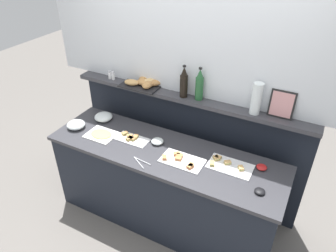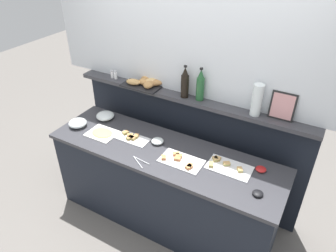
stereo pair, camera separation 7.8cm
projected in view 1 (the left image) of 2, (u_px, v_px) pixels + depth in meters
ground_plane at (188, 183)px, 3.83m from camera, size 12.00×12.00×0.00m
buffet_counter at (164, 187)px, 3.14m from camera, size 2.24×0.67×0.89m
back_ledge_unit at (187, 143)px, 3.40m from camera, size 2.46×0.22×1.25m
upper_wall_panel at (193, 22)px, 2.73m from camera, size 3.06×0.08×1.35m
sandwich_platter_front at (228, 165)px, 2.71m from camera, size 0.38×0.22×0.04m
sandwich_platter_rear at (132, 138)px, 3.04m from camera, size 0.33×0.16×0.04m
sandwich_platter_side at (182, 160)px, 2.77m from camera, size 0.38×0.21×0.04m
cold_cuts_platter at (101, 134)px, 3.10m from camera, size 0.29×0.24×0.02m
glass_bowl_large at (157, 141)px, 2.98m from camera, size 0.12×0.12×0.05m
glass_bowl_medium at (76, 125)px, 3.20m from camera, size 0.18×0.18×0.07m
glass_bowl_small at (104, 117)px, 3.33m from camera, size 0.19×0.19×0.08m
condiment_bowl_teal at (262, 167)px, 2.68m from camera, size 0.09×0.09×0.03m
condiment_bowl_cream at (260, 191)px, 2.44m from camera, size 0.08×0.08×0.03m
serving_tongs at (140, 162)px, 2.76m from camera, size 0.19×0.10×0.01m
wine_bottle_dark at (184, 83)px, 2.95m from camera, size 0.08×0.08×0.32m
wine_bottle_green at (199, 85)px, 2.91m from camera, size 0.08×0.08×0.32m
salt_shaker at (110, 75)px, 3.35m from camera, size 0.03×0.03×0.09m
pepper_shaker at (113, 76)px, 3.33m from camera, size 0.03×0.03×0.09m
bread_basket at (144, 83)px, 3.19m from camera, size 0.41×0.28×0.08m
framed_picture at (282, 104)px, 2.65m from camera, size 0.21×0.05×0.24m
water_carafe at (256, 99)px, 2.69m from camera, size 0.09×0.09×0.28m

